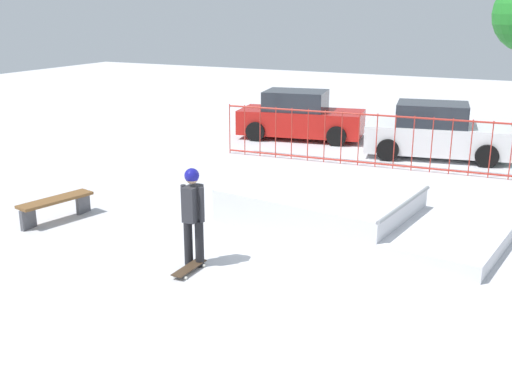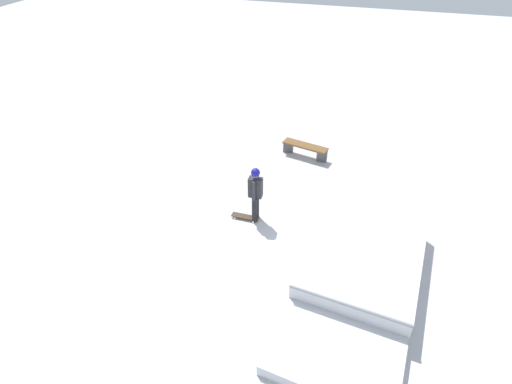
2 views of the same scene
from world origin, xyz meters
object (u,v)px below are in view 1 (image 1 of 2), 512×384
(skate_ramp, at_px, (341,211))
(skateboard, at_px, (189,268))
(parked_car_white, at_px, (436,133))
(park_bench, at_px, (56,204))
(skater, at_px, (193,210))
(parked_car_red, at_px, (300,117))

(skate_ramp, distance_m, skateboard, 3.67)
(skate_ramp, distance_m, parked_car_white, 6.97)
(park_bench, xyz_separation_m, parked_car_white, (5.96, 9.26, 0.37))
(skate_ramp, xyz_separation_m, parked_car_white, (0.56, 6.93, 0.41))
(skater, height_order, parked_car_red, skater)
(skateboard, distance_m, parked_car_red, 11.34)
(skate_ramp, bearing_deg, park_bench, -149.27)
(skate_ramp, distance_m, skater, 3.51)
(skater, height_order, parked_car_white, skater)
(skate_ramp, relative_size, park_bench, 3.45)
(parked_car_white, bearing_deg, skateboard, -111.56)
(skater, distance_m, parked_car_white, 10.21)
(skate_ramp, bearing_deg, skateboard, -107.32)
(skater, bearing_deg, park_bench, -101.86)
(skate_ramp, distance_m, parked_car_red, 8.72)
(skate_ramp, relative_size, parked_car_red, 1.31)
(skater, xyz_separation_m, park_bench, (-3.79, 0.71, -0.65))
(parked_car_red, bearing_deg, skater, -86.85)
(skate_ramp, xyz_separation_m, skateboard, (-1.53, -3.33, -0.24))
(park_bench, distance_m, parked_car_white, 11.02)
(parked_car_red, height_order, parked_car_white, same)
(skate_ramp, relative_size, parked_car_white, 1.31)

